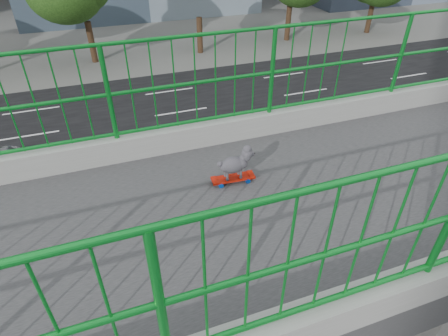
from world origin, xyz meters
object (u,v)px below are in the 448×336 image
at_px(poodle, 235,163).
at_px(car_6, 305,151).
at_px(car_1, 282,155).
at_px(skateboard, 233,178).

height_order(poodle, car_6, poodle).
bearing_deg(poodle, car_6, 146.18).
bearing_deg(car_6, poodle, -37.93).
height_order(poodle, car_1, poodle).
xyz_separation_m(skateboard, poodle, (0.00, 0.02, 0.21)).
xyz_separation_m(skateboard, car_6, (-8.71, 6.82, -6.38)).
relative_size(skateboard, poodle, 1.16).
distance_m(skateboard, car_1, 12.18).
height_order(skateboard, car_1, skateboard).
height_order(car_1, car_6, car_1).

